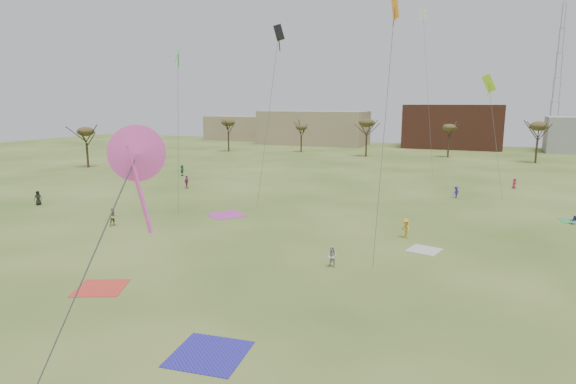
% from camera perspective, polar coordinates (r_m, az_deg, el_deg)
% --- Properties ---
extents(ground, '(260.00, 260.00, 0.00)m').
position_cam_1_polar(ground, '(30.24, -9.14, -14.26)').
color(ground, '#2F4D18').
rests_on(ground, ground).
extents(spectator_fore_b, '(1.03, 1.14, 1.93)m').
position_cam_1_polar(spectator_fore_b, '(52.94, -20.06, -2.78)').
color(spectator_fore_b, tan).
rests_on(spectator_fore_b, ground).
extents(flyer_mid_a, '(1.05, 0.98, 1.81)m').
position_cam_1_polar(flyer_mid_a, '(67.40, -27.61, -0.63)').
color(flyer_mid_a, black).
rests_on(flyer_mid_a, ground).
extents(flyer_mid_b, '(1.28, 1.38, 1.87)m').
position_cam_1_polar(flyer_mid_b, '(46.72, 13.82, -4.21)').
color(flyer_mid_b, gold).
rests_on(flyer_mid_b, ground).
extents(spectator_mid_d, '(0.63, 1.19, 1.94)m').
position_cam_1_polar(spectator_mid_d, '(72.91, -11.98, 1.18)').
color(spectator_mid_d, '#9B4076').
rests_on(spectator_mid_d, ground).
extents(spectator_mid_e, '(0.91, 0.76, 1.68)m').
position_cam_1_polar(spectator_mid_e, '(37.67, 5.30, -7.69)').
color(spectator_mid_e, silver).
rests_on(spectator_mid_e, ground).
extents(flyer_far_a, '(1.35, 1.79, 1.88)m').
position_cam_1_polar(flyer_far_a, '(85.77, -12.49, 2.53)').
color(flyer_far_a, '#226830').
rests_on(flyer_far_a, ground).
extents(flyer_far_b, '(0.84, 0.87, 1.50)m').
position_cam_1_polar(flyer_far_b, '(78.89, 25.33, 0.93)').
color(flyer_far_b, '#BD204B').
rests_on(flyer_far_b, ground).
extents(flyer_far_c, '(1.06, 1.19, 1.60)m').
position_cam_1_polar(flyer_far_c, '(68.07, 19.36, -0.00)').
color(flyer_far_c, '#2D2199').
rests_on(flyer_far_c, ground).
extents(blanket_red, '(4.30, 4.30, 0.03)m').
position_cam_1_polar(blanket_red, '(36.20, -21.40, -10.59)').
color(blanket_red, red).
rests_on(blanket_red, ground).
extents(blanket_blue, '(4.06, 4.06, 0.03)m').
position_cam_1_polar(blanket_blue, '(26.12, -9.37, -18.50)').
color(blanket_blue, '#28239A').
rests_on(blanket_blue, ground).
extents(blanket_cream, '(3.08, 3.08, 0.03)m').
position_cam_1_polar(blanket_cream, '(43.59, 15.92, -6.67)').
color(blanket_cream, beige).
rests_on(blanket_cream, ground).
extents(blanket_plum, '(5.23, 5.23, 0.03)m').
position_cam_1_polar(blanket_plum, '(55.16, -7.36, -2.72)').
color(blanket_plum, '#B4379D').
rests_on(blanket_plum, ground).
extents(blanket_olive, '(2.93, 2.93, 0.03)m').
position_cam_1_polar(blanket_olive, '(60.27, 30.82, -3.02)').
color(blanket_olive, green).
rests_on(blanket_olive, ground).
extents(camp_chair_right, '(0.73, 0.72, 0.87)m').
position_cam_1_polar(camp_chair_right, '(58.82, 30.82, -3.06)').
color(camp_chair_right, '#141737').
rests_on(camp_chair_right, ground).
extents(kites_aloft, '(48.04, 80.76, 26.83)m').
position_cam_1_polar(kites_aloft, '(60.07, 10.52, 18.19)').
color(kites_aloft, white).
rests_on(kites_aloft, ground).
extents(tree_line, '(117.44, 49.32, 8.91)m').
position_cam_1_polar(tree_line, '(103.91, 13.14, 7.29)').
color(tree_line, '#3A2B1E').
rests_on(tree_line, ground).
extents(building_tan, '(32.00, 14.00, 10.00)m').
position_cam_1_polar(building_tan, '(147.03, 3.04, 7.64)').
color(building_tan, '#937F60').
rests_on(building_tan, ground).
extents(building_brick, '(26.00, 16.00, 12.00)m').
position_cam_1_polar(building_brick, '(143.62, 19.07, 7.41)').
color(building_brick, brown).
rests_on(building_brick, ground).
extents(building_tan_west, '(20.00, 12.00, 8.00)m').
position_cam_1_polar(building_tan_west, '(165.85, -6.01, 7.59)').
color(building_tan_west, '#937F60').
rests_on(building_tan_west, ground).
extents(radio_tower, '(1.51, 1.72, 41.00)m').
position_cam_1_polar(radio_tower, '(149.05, 29.35, 11.83)').
color(radio_tower, '#9EA3A8').
rests_on(radio_tower, ground).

